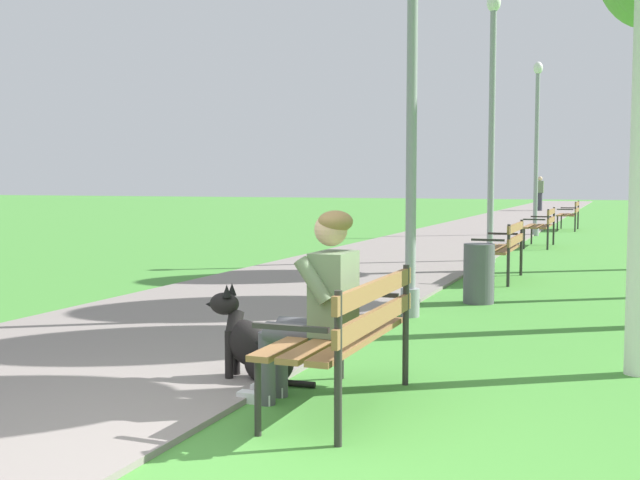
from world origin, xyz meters
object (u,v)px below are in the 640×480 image
Objects in this scene: park_bench_mid at (503,245)px; dog_black at (255,347)px; lamp_post_mid at (492,125)px; park_bench_near at (349,328)px; park_bench_furthest at (570,213)px; person_seated_on_near_bench at (318,300)px; litter_bin at (479,274)px; pedestrian_further_distant at (540,194)px; lamp_post_far at (537,147)px; park_bench_far at (542,224)px; lamp_post_near at (412,106)px; pedestrian_distant at (539,193)px.

park_bench_mid reaches higher than dog_black.
park_bench_near is at bearing -86.13° from lamp_post_mid.
park_bench_furthest is 19.33m from person_seated_on_near_bench.
pedestrian_further_distant is at bearing 94.43° from litter_bin.
lamp_post_far is 2.73× the size of pedestrian_further_distant.
person_seated_on_near_bench is at bearing -88.51° from lamp_post_far.
pedestrian_further_distant reaches higher than park_bench_furthest.
dog_black is at bearing -87.55° from pedestrian_further_distant.
pedestrian_further_distant reaches higher than dog_black.
pedestrian_further_distant is (-2.14, 20.60, 0.33)m from park_bench_far.
dog_black is at bearing -92.65° from park_bench_furthest.
person_seated_on_near_bench is at bearing -178.72° from park_bench_near.
park_bench_far and park_bench_furthest have the same top height.
lamp_post_near reaches higher than pedestrian_distant.
pedestrian_further_distant is (-2.24, 33.60, 0.33)m from park_bench_near.
park_bench_far is 9.74m from lamp_post_near.
park_bench_far is 0.91× the size of pedestrian_further_distant.
lamp_post_far is at bearing 91.49° from person_seated_on_near_bench.
lamp_post_near reaches higher than person_seated_on_near_bench.
park_bench_furthest is at bearing 75.69° from lamp_post_far.
park_bench_near is at bearing -81.54° from lamp_post_near.
lamp_post_mid is at bearing 91.19° from lamp_post_near.
pedestrian_further_distant is (-1.60, 17.02, -1.49)m from lamp_post_far.
lamp_post_near is at bearing 95.02° from person_seated_on_near_bench.
lamp_post_mid reaches higher than park_bench_far.
pedestrian_distant reaches higher than litter_bin.
pedestrian_further_distant is (0.10, -0.65, 0.00)m from pedestrian_distant.
dog_black is 16.37m from lamp_post_far.
park_bench_mid is at bearing -86.58° from lamp_post_far.
litter_bin is (0.51, 1.19, -1.86)m from lamp_post_near.
lamp_post_near reaches higher than dog_black.
lamp_post_near reaches higher than park_bench_furthest.
park_bench_far is 1.00× the size of park_bench_furthest.
pedestrian_distant is at bearing 99.12° from park_bench_furthest.
dog_black is at bearing 157.72° from park_bench_near.
park_bench_far is 0.91× the size of pedestrian_distant.
park_bench_mid is 0.91× the size of pedestrian_further_distant.
person_seated_on_near_bench is at bearing -84.98° from lamp_post_near.
dog_black is 0.50× the size of pedestrian_distant.
park_bench_near is 1.20× the size of person_seated_on_near_bench.
person_seated_on_near_bench is 0.27× the size of lamp_post_mid.
park_bench_near is at bearing -22.28° from dog_black.
park_bench_near and park_bench_furthest have the same top height.
pedestrian_distant is at bearing 93.55° from person_seated_on_near_bench.
litter_bin is (0.21, 4.61, -0.33)m from person_seated_on_near_bench.
park_bench_mid is 26.81m from pedestrian_further_distant.
lamp_post_far is at bearing 90.56° from lamp_post_near.
lamp_post_far is (-0.53, 3.58, 1.82)m from park_bench_far.
pedestrian_distant is at bearing 93.90° from park_bench_near.
park_bench_furthest is 19.01m from dog_black.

